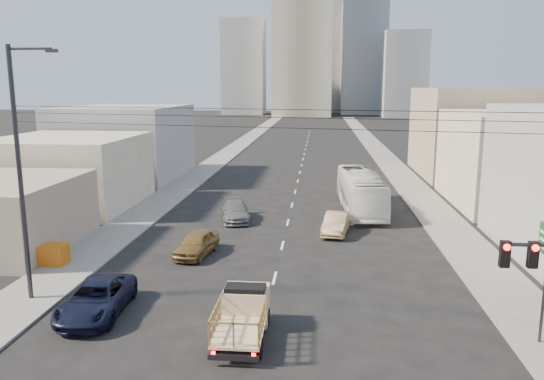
% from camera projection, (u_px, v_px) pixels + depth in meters
% --- Properties ---
extents(ground, '(420.00, 420.00, 0.00)m').
position_uv_depth(ground, '(257.00, 350.00, 20.75)').
color(ground, black).
rests_on(ground, ground).
extents(sidewalk_left, '(3.50, 180.00, 0.12)m').
position_uv_depth(sidewalk_left, '(237.00, 147.00, 90.19)').
color(sidewalk_left, slate).
rests_on(sidewalk_left, ground).
extents(sidewalk_right, '(3.50, 180.00, 0.12)m').
position_uv_depth(sidewalk_right, '(376.00, 148.00, 88.13)').
color(sidewalk_right, slate).
rests_on(sidewalk_right, ground).
extents(lane_dashes, '(0.15, 104.00, 0.01)m').
position_uv_depth(lane_dashes, '(302.00, 162.00, 72.55)').
color(lane_dashes, silver).
rests_on(lane_dashes, ground).
extents(flatbed_pickup, '(1.95, 4.41, 1.90)m').
position_uv_depth(flatbed_pickup, '(243.00, 312.00, 21.65)').
color(flatbed_pickup, '#D4B98E').
rests_on(flatbed_pickup, ground).
extents(navy_pickup, '(2.77, 5.49, 1.49)m').
position_uv_depth(navy_pickup, '(96.00, 299.00, 23.90)').
color(navy_pickup, black).
rests_on(navy_pickup, ground).
extents(city_bus, '(3.50, 11.93, 3.28)m').
position_uv_depth(city_bus, '(361.00, 191.00, 43.91)').
color(city_bus, white).
rests_on(city_bus, ground).
extents(sedan_brown, '(2.38, 4.52, 1.47)m').
position_uv_depth(sedan_brown, '(197.00, 244.00, 32.35)').
color(sedan_brown, brown).
rests_on(sedan_brown, ground).
extents(sedan_tan, '(2.22, 4.57, 1.45)m').
position_uv_depth(sedan_tan, '(336.00, 223.00, 37.16)').
color(sedan_tan, tan).
rests_on(sedan_tan, ground).
extents(sedan_grey, '(2.89, 5.17, 1.42)m').
position_uv_depth(sedan_grey, '(236.00, 211.00, 40.83)').
color(sedan_grey, slate).
rests_on(sedan_grey, ground).
extents(streetlamp_left, '(2.36, 0.25, 12.00)m').
position_uv_depth(streetlamp_left, '(21.00, 169.00, 24.42)').
color(streetlamp_left, '#2D2D33').
rests_on(streetlamp_left, ground).
extents(overhead_wires, '(23.01, 5.02, 0.72)m').
position_uv_depth(overhead_wires, '(261.00, 118.00, 20.49)').
color(overhead_wires, black).
rests_on(overhead_wires, ground).
extents(crate_stack, '(1.80, 1.20, 1.14)m').
position_uv_depth(crate_stack, '(50.00, 254.00, 30.40)').
color(crate_stack, '#C95E12').
rests_on(crate_stack, sidewalk_left).
extents(bldg_right_mid, '(11.00, 14.00, 8.00)m').
position_uv_depth(bldg_right_mid, '(519.00, 159.00, 45.64)').
color(bldg_right_mid, '#BAAC96').
rests_on(bldg_right_mid, ground).
extents(bldg_right_far, '(12.00, 16.00, 10.00)m').
position_uv_depth(bldg_right_far, '(474.00, 132.00, 61.04)').
color(bldg_right_far, gray).
rests_on(bldg_right_far, ground).
extents(bldg_left_mid, '(11.00, 12.00, 6.00)m').
position_uv_depth(bldg_left_mid, '(69.00, 172.00, 45.30)').
color(bldg_left_mid, '#BAAC96').
rests_on(bldg_left_mid, ground).
extents(bldg_left_far, '(12.00, 16.00, 8.00)m').
position_uv_depth(bldg_left_far, '(126.00, 142.00, 59.81)').
color(bldg_left_far, gray).
rests_on(bldg_left_far, ground).
extents(high_rise_tower, '(20.00, 20.00, 60.00)m').
position_uv_depth(high_rise_tower, '(303.00, 28.00, 181.51)').
color(high_rise_tower, '#9F937B').
rests_on(high_rise_tower, ground).
extents(midrise_ne, '(16.00, 16.00, 40.00)m').
position_uv_depth(midrise_ne, '(363.00, 59.00, 196.16)').
color(midrise_ne, gray).
rests_on(midrise_ne, ground).
extents(midrise_nw, '(15.00, 15.00, 34.00)m').
position_uv_depth(midrise_nw, '(244.00, 68.00, 195.71)').
color(midrise_nw, gray).
rests_on(midrise_nw, ground).
extents(midrise_back, '(18.00, 18.00, 44.00)m').
position_uv_depth(midrise_back, '(330.00, 56.00, 211.49)').
color(midrise_back, gray).
rests_on(midrise_back, ground).
extents(midrise_east, '(14.00, 14.00, 28.00)m').
position_uv_depth(midrise_east, '(404.00, 75.00, 176.71)').
color(midrise_east, gray).
rests_on(midrise_east, ground).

